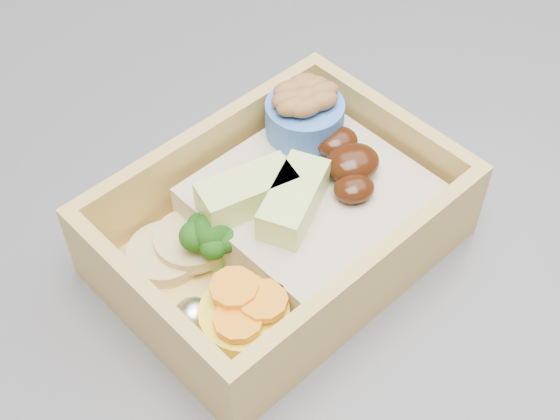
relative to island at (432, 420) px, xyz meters
name	(u,v)px	position (x,y,z in m)	size (l,w,h in m)	color
island	(432,420)	(0.00, 0.00, 0.00)	(1.24, 0.84, 0.92)	brown
bento_box	(285,216)	(-0.19, -0.05, 0.48)	(0.21, 0.19, 0.06)	tan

